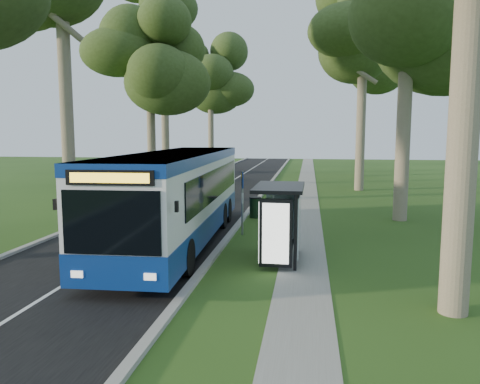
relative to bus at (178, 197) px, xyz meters
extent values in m
plane|color=#294816|center=(1.73, 0.23, -1.79)|extent=(120.00, 120.00, 0.00)
cube|color=black|center=(-1.77, 10.23, -1.78)|extent=(7.00, 100.00, 0.02)
cube|color=#9E9B93|center=(1.73, 10.23, -1.73)|extent=(0.25, 100.00, 0.12)
cube|color=#9E9B93|center=(-5.27, 10.23, -1.73)|extent=(0.25, 100.00, 0.12)
cube|color=white|center=(-1.77, 10.23, -1.76)|extent=(0.12, 100.00, 0.00)
cube|color=gray|center=(4.73, 10.23, -1.78)|extent=(1.50, 100.00, 0.02)
cube|color=white|center=(0.00, 0.01, 0.13)|extent=(3.13, 13.02, 3.07)
cube|color=navy|center=(0.00, 0.01, -0.98)|extent=(3.16, 13.05, 0.86)
cube|color=navy|center=(0.00, 0.01, 1.49)|extent=(3.16, 13.05, 0.35)
cube|color=black|center=(0.00, -6.47, 0.26)|extent=(2.43, 0.13, 1.56)
cube|color=yellow|center=(0.00, -6.51, 1.34)|extent=(1.94, 0.09, 0.24)
cube|color=black|center=(0.00, -6.40, -1.25)|extent=(2.59, 0.21, 0.32)
cylinder|color=black|center=(-1.23, -3.98, -1.23)|extent=(0.34, 1.13, 1.12)
cylinder|color=black|center=(1.23, -3.98, -1.23)|extent=(0.34, 1.13, 1.12)
cylinder|color=black|center=(-1.23, 3.79, -1.23)|extent=(0.34, 1.13, 1.12)
cylinder|color=black|center=(1.23, 3.79, -1.23)|extent=(0.34, 1.13, 1.12)
cylinder|color=gray|center=(2.18, 1.90, -0.47)|extent=(0.08, 0.08, 2.64)
cube|color=navy|center=(2.18, 1.90, 0.48)|extent=(0.13, 0.37, 0.66)
cylinder|color=yellow|center=(2.15, 1.90, 0.64)|extent=(0.07, 0.23, 0.23)
cube|color=white|center=(2.18, 1.90, -0.25)|extent=(0.13, 0.32, 0.42)
cube|color=black|center=(4.50, -2.94, -0.61)|extent=(0.10, 0.10, 2.36)
cube|color=black|center=(4.50, -0.52, -0.61)|extent=(0.10, 0.10, 2.36)
cube|color=black|center=(3.92, -1.73, 0.63)|extent=(1.59, 2.90, 0.11)
cube|color=silver|center=(4.58, -1.73, -0.51)|extent=(0.07, 2.41, 1.89)
cube|color=black|center=(3.92, -3.05, -0.61)|extent=(0.99, 0.16, 2.08)
cube|color=white|center=(3.92, -3.14, -0.61)|extent=(0.80, 0.03, 1.84)
cube|color=black|center=(4.20, -1.45, -1.36)|extent=(0.38, 1.71, 0.06)
cylinder|color=black|center=(2.24, 5.92, -1.30)|extent=(0.54, 0.54, 0.98)
cylinder|color=black|center=(2.24, 5.92, -0.79)|extent=(0.59, 0.59, 0.05)
imported|color=white|center=(-6.31, 21.57, -1.06)|extent=(2.58, 4.55, 1.46)
imported|color=#A8AAB0|center=(-6.88, 30.18, -0.96)|extent=(2.42, 5.19, 1.64)
cylinder|color=#7A6B56|center=(-8.77, 8.23, 4.55)|extent=(0.72, 0.72, 12.67)
cylinder|color=#7A6B56|center=(-7.27, 18.23, 3.22)|extent=(0.65, 0.65, 10.02)
ellipsoid|color=#31451A|center=(-7.27, 18.23, 8.52)|extent=(5.20, 5.20, 6.87)
cylinder|color=#7A6B56|center=(-9.27, 28.23, 5.03)|extent=(0.75, 0.75, 13.63)
ellipsoid|color=#31451A|center=(-9.27, 28.23, 12.24)|extent=(5.20, 5.20, 9.35)
cylinder|color=#7A6B56|center=(-6.77, 38.23, 3.59)|extent=(0.67, 0.67, 10.75)
ellipsoid|color=#31451A|center=(-6.77, 38.23, 9.27)|extent=(5.20, 5.20, 7.37)
cylinder|color=#7A6B56|center=(8.23, -5.77, 3.53)|extent=(0.66, 0.66, 10.62)
cylinder|color=#7A6B56|center=(9.23, 6.23, 3.55)|extent=(0.66, 0.66, 10.67)
cylinder|color=#7A6B56|center=(8.53, 18.23, 3.48)|extent=(0.66, 0.66, 10.53)
ellipsoid|color=#31451A|center=(8.53, 18.23, 9.04)|extent=(5.20, 5.20, 7.22)
cylinder|color=#7A6B56|center=(9.73, 30.23, 3.97)|extent=(0.69, 0.69, 11.52)
ellipsoid|color=#31451A|center=(9.73, 30.23, 10.07)|extent=(5.20, 5.20, 7.90)
camera|label=1|loc=(4.84, -16.85, 2.38)|focal=35.00mm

